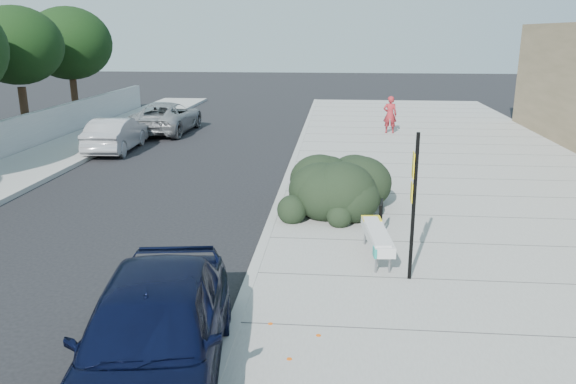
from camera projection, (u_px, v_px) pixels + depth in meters
name	position (u px, v px, depth m)	size (l,w,h in m)	color
ground	(253.00, 279.00, 11.19)	(120.00, 120.00, 0.00)	black
sidewalk_near	(480.00, 208.00, 15.48)	(11.20, 50.00, 0.15)	gray
curb_near	(279.00, 203.00, 15.96)	(0.22, 50.00, 0.17)	#9E9E99
curb_far	(11.00, 195.00, 16.65)	(0.22, 50.00, 0.17)	#9E9E99
tree_far_e	(16.00, 46.00, 24.53)	(4.00, 4.00, 5.90)	#332114
tree_far_f	(69.00, 44.00, 29.32)	(4.40, 4.40, 6.07)	#332114
bench	(377.00, 236.00, 11.76)	(0.61, 2.08, 0.62)	gray
bike_rack	(381.00, 215.00, 13.02)	(0.13, 0.58, 0.84)	black
sign_post	(413.00, 199.00, 10.45)	(0.11, 0.33, 2.86)	black
hedge	(332.00, 173.00, 15.62)	(2.17, 4.33, 1.63)	black
sedan_navy	(153.00, 334.00, 7.58)	(1.95, 4.85, 1.65)	black
wagon_silver	(116.00, 134.00, 23.15)	(1.48, 4.24, 1.40)	#9C9DA1
suv_silver	(167.00, 117.00, 27.51)	(2.44, 5.28, 1.47)	gray
pedestrian	(390.00, 115.00, 26.40)	(0.64, 0.42, 1.74)	maroon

